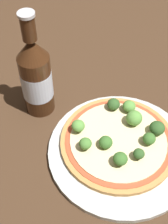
{
  "coord_description": "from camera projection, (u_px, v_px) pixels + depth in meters",
  "views": [
    {
      "loc": [
        -0.28,
        -0.23,
        0.55
      ],
      "look_at": [
        -0.03,
        0.09,
        0.06
      ],
      "focal_mm": 50.0,
      "sensor_mm": 36.0,
      "label": 1
    }
  ],
  "objects": [
    {
      "name": "broccoli_floret_9",
      "position": [
        85.0,
        144.0,
        0.61
      ],
      "size": [
        0.03,
        0.03,
        0.03
      ],
      "color": "#6B8E51",
      "rests_on": "pizza"
    },
    {
      "name": "plate",
      "position": [
        121.0,
        151.0,
        0.64
      ],
      "size": [
        0.3,
        0.3,
        0.01
      ],
      "color": "#B2B7B2",
      "rests_on": "ground_plane"
    },
    {
      "name": "broccoli_floret_5",
      "position": [
        129.0,
        106.0,
        0.68
      ],
      "size": [
        0.03,
        0.03,
        0.03
      ],
      "color": "#6B8E51",
      "rests_on": "pizza"
    },
    {
      "name": "pizza",
      "position": [
        117.0,
        142.0,
        0.64
      ],
      "size": [
        0.24,
        0.24,
        0.01
      ],
      "color": "#B77F42",
      "rests_on": "plate"
    },
    {
      "name": "broccoli_floret_0",
      "position": [
        134.0,
        118.0,
        0.65
      ],
      "size": [
        0.03,
        0.03,
        0.03
      ],
      "color": "#6B8E51",
      "rests_on": "pizza"
    },
    {
      "name": "broccoli_floret_4",
      "position": [
        78.0,
        126.0,
        0.64
      ],
      "size": [
        0.03,
        0.03,
        0.03
      ],
      "color": "#6B8E51",
      "rests_on": "pizza"
    },
    {
      "name": "beer_bottle",
      "position": [
        36.0,
        77.0,
        0.66
      ],
      "size": [
        0.07,
        0.07,
        0.25
      ],
      "color": "#381E0F",
      "rests_on": "ground_plane"
    },
    {
      "name": "broccoli_floret_6",
      "position": [
        106.0,
        142.0,
        0.62
      ],
      "size": [
        0.03,
        0.03,
        0.03
      ],
      "color": "#6B8E51",
      "rests_on": "pizza"
    },
    {
      "name": "ground_plane",
      "position": [
        122.0,
        151.0,
        0.65
      ],
      "size": [
        3.0,
        3.0,
        0.0
      ],
      "primitive_type": "plane",
      "color": "#3D2819"
    },
    {
      "name": "broccoli_floret_2",
      "position": [
        138.0,
        154.0,
        0.6
      ],
      "size": [
        0.02,
        0.02,
        0.02
      ],
      "color": "#6B8E51",
      "rests_on": "pizza"
    },
    {
      "name": "broccoli_floret_1",
      "position": [
        149.0,
        139.0,
        0.62
      ],
      "size": [
        0.03,
        0.03,
        0.03
      ],
      "color": "#6B8E51",
      "rests_on": "pizza"
    },
    {
      "name": "broccoli_floret_7",
      "position": [
        157.0,
        128.0,
        0.64
      ],
      "size": [
        0.03,
        0.03,
        0.03
      ],
      "color": "#6B8E51",
      "rests_on": "pizza"
    },
    {
      "name": "broccoli_floret_3",
      "position": [
        120.0,
        159.0,
        0.59
      ],
      "size": [
        0.03,
        0.03,
        0.03
      ],
      "color": "#6B8E51",
      "rests_on": "pizza"
    },
    {
      "name": "broccoli_floret_8",
      "position": [
        114.0,
        104.0,
        0.68
      ],
      "size": [
        0.03,
        0.03,
        0.03
      ],
      "color": "#6B8E51",
      "rests_on": "pizza"
    }
  ]
}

